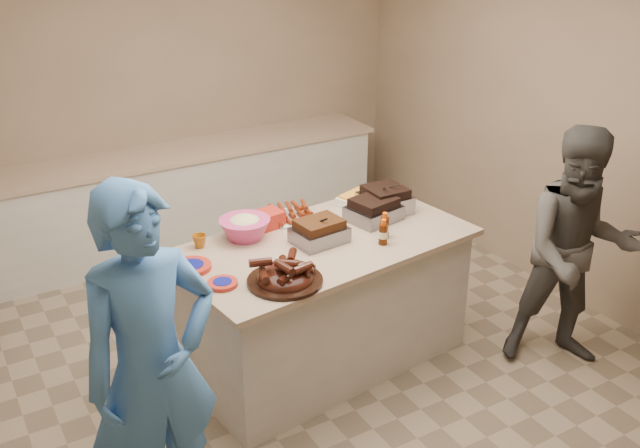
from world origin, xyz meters
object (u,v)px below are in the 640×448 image
roasting_pan (385,211)px  mustard_bottle (300,240)px  coleslaw_bowl (245,238)px  bbq_bottle_a (383,244)px  rib_platter (285,283)px  island (324,359)px  bbq_bottle_b (384,237)px  plastic_cup (200,247)px  guest_gray (559,357)px

roasting_pan → mustard_bottle: 0.75m
coleslaw_bowl → bbq_bottle_a: coleslaw_bowl is taller
rib_platter → island: bearing=37.1°
roasting_pan → bbq_bottle_b: bbq_bottle_b is taller
bbq_bottle_b → plastic_cup: (-1.08, 0.47, 0.00)m
bbq_bottle_a → plastic_cup: (-1.02, 0.55, 0.00)m
bbq_bottle_a → coleslaw_bowl: bearing=144.0°
rib_platter → coleslaw_bowl: bearing=85.3°
coleslaw_bowl → plastic_cup: (-0.30, 0.03, 0.00)m
bbq_bottle_a → guest_gray: (1.12, -0.59, -0.91)m
coleslaw_bowl → plastic_cup: bearing=175.2°
mustard_bottle → bbq_bottle_b: bearing=-26.3°
plastic_cup → coleslaw_bowl: bearing=-4.8°
island → guest_gray: bearing=-36.8°
bbq_bottle_b → bbq_bottle_a: bearing=-130.2°
roasting_pan → guest_gray: 1.59m
guest_gray → bbq_bottle_a: bearing=-175.8°
rib_platter → guest_gray: (1.89, -0.46, -0.91)m
rib_platter → bbq_bottle_b: (0.83, 0.20, 0.00)m
mustard_bottle → guest_gray: mustard_bottle is taller
roasting_pan → island: bearing=-160.9°
bbq_bottle_a → bbq_bottle_b: bearing=49.8°
rib_platter → roasting_pan: size_ratio=1.43×
island → plastic_cup: (-0.72, 0.32, 0.91)m
mustard_bottle → guest_gray: (1.55, -0.91, -0.91)m
coleslaw_bowl → mustard_bottle: coleslaw_bowl is taller
rib_platter → bbq_bottle_b: 0.86m
island → bbq_bottle_b: bbq_bottle_b is taller
roasting_pan → coleslaw_bowl: coleslaw_bowl is taller
mustard_bottle → plastic_cup: size_ratio=1.20×
coleslaw_bowl → plastic_cup: 0.30m
bbq_bottle_b → plastic_cup: bbq_bottle_b is taller
rib_platter → mustard_bottle: size_ratio=4.01×
guest_gray → plastic_cup: bearing=-176.0°
island → guest_gray: size_ratio=1.16×
roasting_pan → bbq_bottle_a: bearing=-125.2°
bbq_bottle_b → plastic_cup: bearing=156.5°
roasting_pan → bbq_bottle_a: bbq_bottle_a is taller
island → rib_platter: rib_platter is taller
island → coleslaw_bowl: bearing=137.9°
roasting_pan → bbq_bottle_a: 0.53m
island → coleslaw_bowl: (-0.42, 0.29, 0.91)m
coleslaw_bowl → guest_gray: bearing=-31.1°
roasting_pan → coleslaw_bowl: (-1.03, 0.10, 0.00)m
rib_platter → plastic_cup: (-0.25, 0.67, 0.00)m
bbq_bottle_b → mustard_bottle: (-0.49, 0.24, 0.00)m
bbq_bottle_a → plastic_cup: bearing=151.8°
guest_gray → roasting_pan: bearing=160.6°
bbq_bottle_b → mustard_bottle: size_ratio=1.60×
bbq_bottle_a → plastic_cup: bbq_bottle_a is taller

